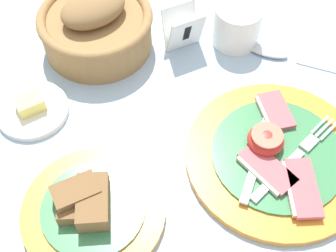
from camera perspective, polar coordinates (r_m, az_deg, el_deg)
name	(u,v)px	position (r m, az deg, el deg)	size (l,w,h in m)	color
ground_plane	(219,176)	(0.66, 6.23, -6.08)	(3.00, 3.00, 0.00)	#A3BCD1
breakfast_plate	(276,154)	(0.68, 13.00, -3.36)	(0.26, 0.26, 0.04)	orange
bread_plate	(90,206)	(0.63, -9.43, -9.66)	(0.19, 0.19, 0.05)	orange
sugar_cup	(237,24)	(0.80, 8.42, 12.21)	(0.08, 0.08, 0.07)	white
bread_basket	(96,26)	(0.79, -8.76, 11.96)	(0.19, 0.19, 0.10)	olive
butter_dish	(32,109)	(0.74, -16.24, 2.00)	(0.11, 0.11, 0.03)	silver
number_card	(183,29)	(0.78, 1.85, 11.70)	(0.06, 0.05, 0.07)	white
teaspoon_by_saucer	(283,55)	(0.81, 13.89, 8.36)	(0.16, 0.13, 0.01)	silver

